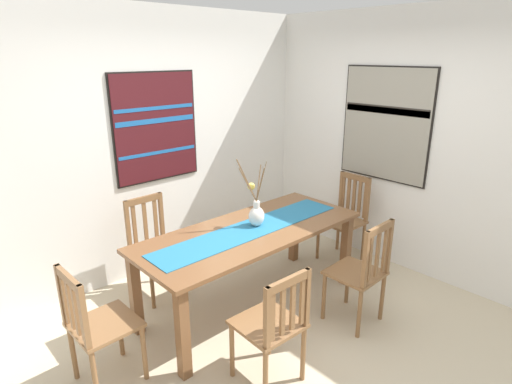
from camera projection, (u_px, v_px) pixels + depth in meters
name	position (u px, v px, depth m)	size (l,w,h in m)	color
ground_plane	(289.00, 336.00, 3.51)	(6.40, 6.40, 0.03)	beige
wall_back	(162.00, 143.00, 4.38)	(6.40, 0.12, 2.70)	silver
wall_side	(416.00, 145.00, 4.28)	(0.12, 6.40, 2.70)	silver
dining_table	(251.00, 240.00, 3.72)	(2.10, 0.86, 0.77)	brown
table_runner	(251.00, 229.00, 3.69)	(1.93, 0.36, 0.01)	#236B93
centerpiece_vase	(256.00, 213.00, 3.72)	(0.26, 0.17, 0.63)	silver
chair_0	(361.00, 272.00, 3.53)	(0.43, 0.43, 0.96)	brown
chair_1	(154.00, 246.00, 4.01)	(0.42, 0.42, 0.96)	brown
chair_2	(273.00, 325.00, 2.86)	(0.44, 0.44, 0.91)	brown
chair_3	(96.00, 324.00, 2.85)	(0.43, 0.43, 0.93)	brown
chair_4	(346.00, 216.00, 4.69)	(0.43, 0.43, 0.97)	brown
painting_on_back_wall	(156.00, 127.00, 4.21)	(0.93, 0.05, 1.09)	black
painting_on_side_wall	(385.00, 124.00, 4.41)	(0.05, 1.02, 1.19)	black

